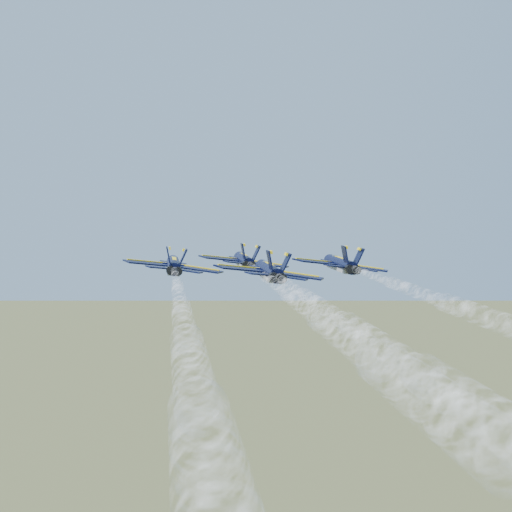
{
  "coord_description": "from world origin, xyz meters",
  "views": [
    {
      "loc": [
        2.75,
        -101.39,
        110.46
      ],
      "look_at": [
        -0.46,
        -0.71,
        105.06
      ],
      "focal_mm": 55.0,
      "sensor_mm": 36.0,
      "label": 1
    }
  ],
  "objects_px": {
    "jet_left": "(173,265)",
    "jet_right": "(340,264)",
    "jet_lead": "(244,260)",
    "jet_slot": "(268,271)"
  },
  "relations": [
    {
      "from": "jet_left",
      "to": "jet_right",
      "type": "bearing_deg",
      "value": -0.54
    },
    {
      "from": "jet_lead",
      "to": "jet_left",
      "type": "relative_size",
      "value": 1.0
    },
    {
      "from": "jet_left",
      "to": "jet_right",
      "type": "xyz_separation_m",
      "value": [
        21.09,
        3.04,
        0.0
      ]
    },
    {
      "from": "jet_right",
      "to": "jet_slot",
      "type": "bearing_deg",
      "value": -134.22
    },
    {
      "from": "jet_left",
      "to": "jet_right",
      "type": "height_order",
      "value": "same"
    },
    {
      "from": "jet_right",
      "to": "jet_slot",
      "type": "relative_size",
      "value": 1.0
    },
    {
      "from": "jet_left",
      "to": "jet_right",
      "type": "distance_m",
      "value": 21.31
    },
    {
      "from": "jet_left",
      "to": "jet_slot",
      "type": "bearing_deg",
      "value": -46.94
    },
    {
      "from": "jet_lead",
      "to": "jet_left",
      "type": "height_order",
      "value": "same"
    },
    {
      "from": "jet_lead",
      "to": "jet_slot",
      "type": "relative_size",
      "value": 1.0
    }
  ]
}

